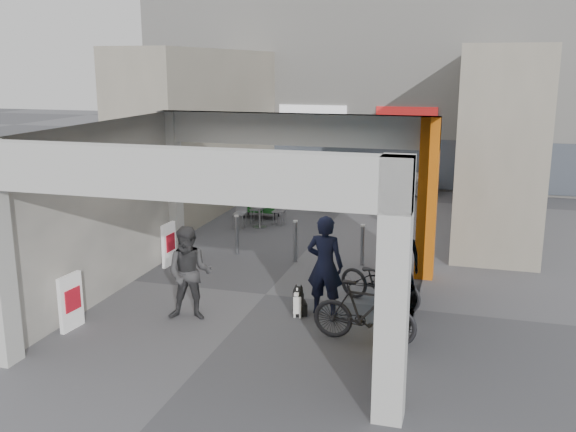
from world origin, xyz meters
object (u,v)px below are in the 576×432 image
(produce_stand, at_px, (261,207))
(man_elderly, at_px, (400,255))
(cafe_set, at_px, (259,216))
(border_collie, at_px, (299,303))
(man_crates, at_px, (327,185))
(man_back_turned, at_px, (190,274))
(white_van, at_px, (382,176))
(man_with_dog, at_px, (325,265))
(bicycle_rear, at_px, (364,312))
(bicycle_front, at_px, (380,281))

(produce_stand, height_order, man_elderly, man_elderly)
(cafe_set, bearing_deg, border_collie, -65.31)
(man_elderly, distance_m, man_crates, 7.59)
(man_back_turned, bearing_deg, white_van, 68.86)
(white_van, bearing_deg, man_back_turned, 148.48)
(produce_stand, relative_size, man_elderly, 0.71)
(man_back_turned, relative_size, man_crates, 1.02)
(man_crates, bearing_deg, man_with_dog, 87.36)
(white_van, bearing_deg, border_collie, 157.06)
(cafe_set, xyz_separation_m, white_van, (2.78, 5.45, 0.37))
(cafe_set, height_order, bicycle_rear, bicycle_rear)
(man_with_dog, bearing_deg, bicycle_rear, 134.43)
(cafe_set, height_order, man_elderly, man_elderly)
(produce_stand, xyz_separation_m, border_collie, (3.16, -7.25, -0.06))
(man_with_dog, height_order, bicycle_rear, man_with_dog)
(cafe_set, distance_m, white_van, 6.13)
(border_collie, bearing_deg, man_back_turned, 176.80)
(produce_stand, bearing_deg, border_collie, -43.61)
(bicycle_rear, bearing_deg, man_elderly, -2.87)
(man_with_dog, distance_m, man_crates, 8.58)
(border_collie, distance_m, man_with_dog, 0.85)
(man_crates, xyz_separation_m, bicycle_rear, (2.78, -9.44, -0.32))
(border_collie, xyz_separation_m, bicycle_front, (1.36, 0.96, 0.23))
(man_with_dog, bearing_deg, bicycle_front, -138.49)
(bicycle_rear, height_order, white_van, white_van)
(man_with_dog, xyz_separation_m, man_elderly, (1.23, 1.44, -0.11))
(border_collie, relative_size, man_with_dog, 0.33)
(man_with_dog, height_order, man_crates, man_with_dog)
(cafe_set, bearing_deg, bicycle_front, -51.48)
(man_with_dog, distance_m, white_van, 11.54)
(man_with_dog, xyz_separation_m, white_van, (-0.55, 11.53, -0.29))
(produce_stand, bearing_deg, man_with_dog, -40.05)
(produce_stand, bearing_deg, cafe_set, -51.88)
(produce_stand, bearing_deg, man_back_turned, -57.91)
(man_back_turned, xyz_separation_m, man_elderly, (3.53, 2.37, -0.04))
(man_elderly, relative_size, white_van, 0.43)
(bicycle_rear, bearing_deg, cafe_set, 34.91)
(man_back_turned, height_order, man_crates, man_back_turned)
(white_van, bearing_deg, bicycle_rear, 163.14)
(man_elderly, relative_size, man_crates, 0.97)
(cafe_set, height_order, man_crates, man_crates)
(produce_stand, distance_m, white_van, 5.45)
(man_back_turned, xyz_separation_m, man_crates, (0.44, 9.31, -0.02))
(bicycle_front, bearing_deg, produce_stand, 60.90)
(man_with_dog, xyz_separation_m, bicycle_rear, (0.92, -1.06, -0.41))
(white_van, bearing_deg, man_elderly, 166.47)
(produce_stand, bearing_deg, man_elderly, -26.31)
(cafe_set, distance_m, produce_stand, 0.97)
(border_collie, distance_m, man_back_turned, 2.09)
(cafe_set, relative_size, white_van, 0.34)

